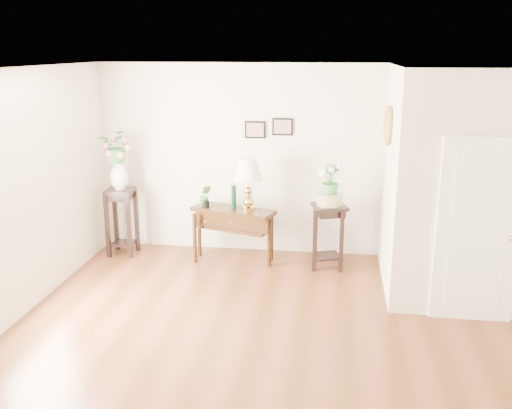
% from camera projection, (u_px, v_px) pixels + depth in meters
% --- Properties ---
extents(floor, '(6.00, 5.50, 0.02)m').
position_uv_depth(floor, '(280.00, 339.00, 6.08)').
color(floor, brown).
rests_on(floor, ground).
extents(ceiling, '(6.00, 5.50, 0.02)m').
position_uv_depth(ceiling, '(283.00, 70.00, 5.33)').
color(ceiling, white).
rests_on(ceiling, ground).
extents(wall_back, '(6.00, 0.02, 2.80)m').
position_uv_depth(wall_back, '(299.00, 161.00, 8.33)').
color(wall_back, beige).
rests_on(wall_back, ground).
extents(wall_front, '(6.00, 0.02, 2.80)m').
position_uv_depth(wall_front, '(233.00, 354.00, 3.08)').
color(wall_front, beige).
rests_on(wall_front, ground).
extents(wall_left, '(0.02, 5.50, 2.80)m').
position_uv_depth(wall_left, '(3.00, 202.00, 6.11)').
color(wall_left, beige).
rests_on(wall_left, ground).
extents(partition, '(1.80, 1.95, 2.80)m').
position_uv_depth(partition, '(462.00, 180.00, 7.12)').
color(partition, beige).
rests_on(partition, floor).
extents(door, '(0.90, 0.05, 2.10)m').
position_uv_depth(door, '(478.00, 232.00, 6.26)').
color(door, white).
rests_on(door, floor).
extents(art_print_left, '(0.30, 0.02, 0.25)m').
position_uv_depth(art_print_left, '(255.00, 130.00, 8.28)').
color(art_print_left, black).
rests_on(art_print_left, wall_back).
extents(art_print_right, '(0.30, 0.02, 0.25)m').
position_uv_depth(art_print_right, '(283.00, 127.00, 8.21)').
color(art_print_right, black).
rests_on(art_print_right, wall_back).
extents(wall_ornament, '(0.07, 0.51, 0.51)m').
position_uv_depth(wall_ornament, '(388.00, 126.00, 7.19)').
color(wall_ornament, '#A57B35').
rests_on(wall_ornament, partition).
extents(console_table, '(1.26, 0.75, 0.80)m').
position_uv_depth(console_table, '(233.00, 235.00, 8.20)').
color(console_table, black).
rests_on(console_table, floor).
extents(table_lamp, '(0.51, 0.51, 0.73)m').
position_uv_depth(table_lamp, '(248.00, 185.00, 7.97)').
color(table_lamp, gold).
rests_on(table_lamp, console_table).
extents(green_vase, '(0.09, 0.09, 0.34)m').
position_uv_depth(green_vase, '(234.00, 197.00, 8.04)').
color(green_vase, black).
rests_on(green_vase, console_table).
extents(potted_plant, '(0.19, 0.17, 0.31)m').
position_uv_depth(potted_plant, '(205.00, 197.00, 8.10)').
color(potted_plant, '#3C803B').
rests_on(potted_plant, console_table).
extents(plant_stand_a, '(0.41, 0.41, 1.00)m').
position_uv_depth(plant_stand_a, '(122.00, 222.00, 8.47)').
color(plant_stand_a, black).
rests_on(plant_stand_a, floor).
extents(porcelain_vase, '(0.28, 0.28, 0.44)m').
position_uv_depth(porcelain_vase, '(119.00, 174.00, 8.28)').
color(porcelain_vase, white).
rests_on(porcelain_vase, plant_stand_a).
extents(lily_arrangement, '(0.50, 0.44, 0.50)m').
position_uv_depth(lily_arrangement, '(117.00, 145.00, 8.16)').
color(lily_arrangement, '#3C803B').
rests_on(lily_arrangement, porcelain_vase).
extents(plant_stand_b, '(0.54, 0.54, 0.91)m').
position_uv_depth(plant_stand_b, '(328.00, 236.00, 7.98)').
color(plant_stand_b, black).
rests_on(plant_stand_b, floor).
extents(ceramic_bowl, '(0.36, 0.36, 0.16)m').
position_uv_depth(ceramic_bowl, '(330.00, 199.00, 7.84)').
color(ceramic_bowl, tan).
rests_on(ceramic_bowl, plant_stand_b).
extents(narcissus, '(0.33, 0.33, 0.45)m').
position_uv_depth(narcissus, '(330.00, 180.00, 7.77)').
color(narcissus, '#3C803B').
rests_on(narcissus, ceramic_bowl).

